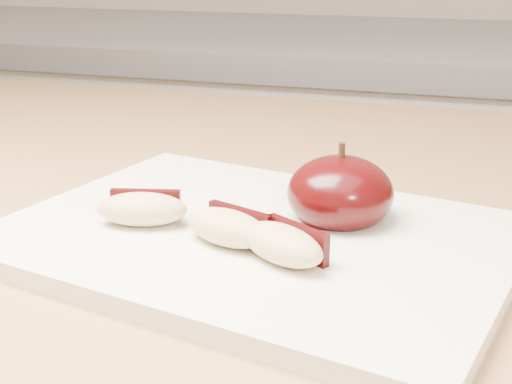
% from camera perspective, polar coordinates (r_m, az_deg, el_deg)
% --- Properties ---
extents(back_cabinet, '(2.40, 0.62, 0.94)m').
position_cam_1_polar(back_cabinet, '(1.38, 12.11, -7.55)').
color(back_cabinet, silver).
rests_on(back_cabinet, ground).
extents(cutting_board, '(0.35, 0.29, 0.01)m').
position_cam_1_polar(cutting_board, '(0.45, 0.00, -3.76)').
color(cutting_board, silver).
rests_on(cutting_board, island_counter).
extents(apple_half, '(0.09, 0.09, 0.06)m').
position_cam_1_polar(apple_half, '(0.46, 6.75, -0.09)').
color(apple_half, black).
rests_on(apple_half, cutting_board).
extents(apple_wedge_a, '(0.06, 0.04, 0.02)m').
position_cam_1_polar(apple_wedge_a, '(0.46, -9.07, -1.31)').
color(apple_wedge_a, tan).
rests_on(apple_wedge_a, cutting_board).
extents(apple_wedge_b, '(0.06, 0.05, 0.02)m').
position_cam_1_polar(apple_wedge_b, '(0.42, -2.21, -2.81)').
color(apple_wedge_b, tan).
rests_on(apple_wedge_b, cutting_board).
extents(apple_wedge_c, '(0.06, 0.05, 0.02)m').
position_cam_1_polar(apple_wedge_c, '(0.40, 2.23, -4.15)').
color(apple_wedge_c, tan).
rests_on(apple_wedge_c, cutting_board).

